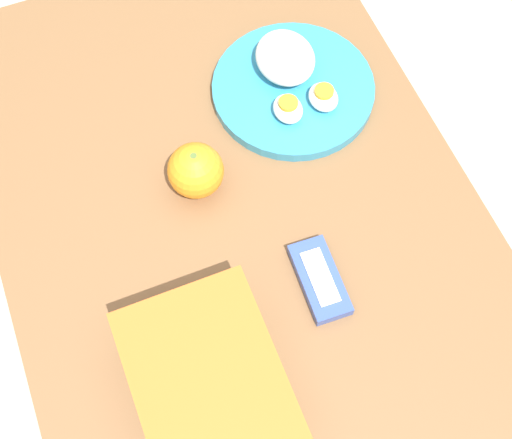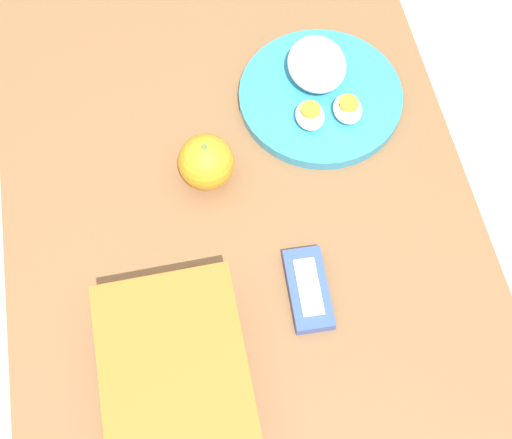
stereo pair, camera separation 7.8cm
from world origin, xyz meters
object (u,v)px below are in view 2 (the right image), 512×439
(food_container, at_px, (176,372))
(candy_bar, at_px, (308,289))
(orange_fruit, at_px, (206,162))
(rice_plate, at_px, (320,89))

(food_container, distance_m, candy_bar, 0.21)
(orange_fruit, height_order, rice_plate, orange_fruit)
(food_container, relative_size, orange_fruit, 2.83)
(orange_fruit, height_order, candy_bar, orange_fruit)
(food_container, relative_size, rice_plate, 0.91)
(rice_plate, distance_m, candy_bar, 0.32)
(food_container, bearing_deg, candy_bar, -66.06)
(food_container, height_order, rice_plate, food_container)
(rice_plate, bearing_deg, candy_bar, 163.84)
(food_container, bearing_deg, rice_plate, -35.25)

